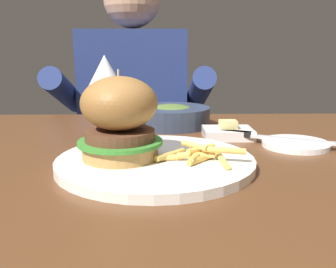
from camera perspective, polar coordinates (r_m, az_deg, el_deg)
name	(u,v)px	position (r m, az deg, el deg)	size (l,w,h in m)	color
dining_table	(139,204)	(0.70, -4.40, -10.53)	(1.16, 0.78, 0.74)	#56331C
main_plate	(155,162)	(0.58, -1.92, -4.23)	(0.30, 0.30, 0.01)	white
burger_sandwich	(120,118)	(0.56, -7.39, 2.45)	(0.13, 0.13, 0.13)	#B78447
fries_pile	(198,154)	(0.56, 4.67, -3.09)	(0.14, 0.08, 0.02)	gold
wine_glass	(105,75)	(0.77, -9.58, 8.86)	(0.08, 0.08, 0.17)	silver
bread_plate	(296,144)	(0.73, 18.87, -1.45)	(0.12, 0.12, 0.01)	white
table_knife	(268,137)	(0.74, 14.97, -0.43)	(0.21, 0.11, 0.01)	silver
butter_dish	(228,132)	(0.77, 9.10, 0.27)	(0.10, 0.08, 0.04)	white
soup_bowl	(171,116)	(0.88, 0.47, 2.83)	(0.18, 0.18, 0.05)	#2D384C
diner_person	(135,149)	(1.36, -5.07, -2.36)	(0.51, 0.36, 1.18)	#282833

